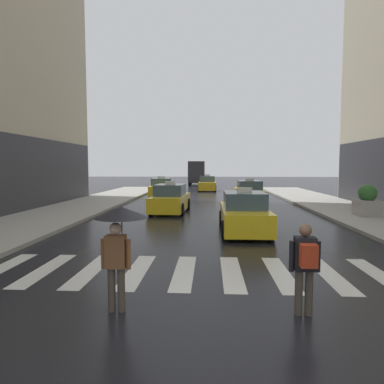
# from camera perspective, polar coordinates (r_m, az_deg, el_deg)

# --- Properties ---
(ground_plane) EXTENTS (160.00, 160.00, 0.00)m
(ground_plane) POSITION_cam_1_polar(r_m,az_deg,el_deg) (5.76, 2.56, -23.08)
(ground_plane) COLOR black
(crosswalk_markings) EXTENTS (11.30, 2.80, 0.01)m
(crosswalk_markings) POSITION_cam_1_polar(r_m,az_deg,el_deg) (8.53, 2.76, -13.70)
(crosswalk_markings) COLOR silver
(crosswalk_markings) RESTS_ON ground
(taxi_lead) EXTENTS (1.93, 4.54, 1.80)m
(taxi_lead) POSITION_cam_1_polar(r_m,az_deg,el_deg) (13.68, 8.99, -3.74)
(taxi_lead) COLOR yellow
(taxi_lead) RESTS_ON ground
(taxi_second) EXTENTS (2.13, 4.63, 1.80)m
(taxi_second) POSITION_cam_1_polar(r_m,az_deg,el_deg) (19.31, -3.75, -1.31)
(taxi_second) COLOR yellow
(taxi_second) RESTS_ON ground
(taxi_third) EXTENTS (2.00, 4.57, 1.80)m
(taxi_third) POSITION_cam_1_polar(r_m,az_deg,el_deg) (24.57, 9.88, -0.13)
(taxi_third) COLOR gold
(taxi_third) RESTS_ON ground
(taxi_fourth) EXTENTS (2.09, 4.61, 1.80)m
(taxi_fourth) POSITION_cam_1_polar(r_m,az_deg,el_deg) (29.40, -5.32, 0.66)
(taxi_fourth) COLOR yellow
(taxi_fourth) RESTS_ON ground
(taxi_fifth) EXTENTS (1.96, 4.56, 1.80)m
(taxi_fifth) POSITION_cam_1_polar(r_m,az_deg,el_deg) (36.03, 2.68, 1.37)
(taxi_fifth) COLOR gold
(taxi_fifth) RESTS_ON ground
(box_truck) EXTENTS (2.32, 7.56, 3.35)m
(box_truck) POSITION_cam_1_polar(r_m,az_deg,el_deg) (47.21, 0.85, 3.47)
(box_truck) COLOR #2D2D2D
(box_truck) RESTS_ON ground
(pedestrian_with_umbrella) EXTENTS (0.96, 0.96, 1.94)m
(pedestrian_with_umbrella) POSITION_cam_1_polar(r_m,az_deg,el_deg) (6.13, -12.44, -6.44)
(pedestrian_with_umbrella) COLOR #473D33
(pedestrian_with_umbrella) RESTS_ON ground
(pedestrian_with_backpack) EXTENTS (0.55, 0.43, 1.65)m
(pedestrian_with_backpack) POSITION_cam_1_polar(r_m,az_deg,el_deg) (6.26, 19.02, -11.45)
(pedestrian_with_backpack) COLOR #473D33
(pedestrian_with_backpack) RESTS_ON ground
(planter_mid_block) EXTENTS (1.10, 1.10, 1.60)m
(planter_mid_block) POSITION_cam_1_polar(r_m,az_deg,el_deg) (19.04, 28.08, -1.46)
(planter_mid_block) COLOR #A8A399
(planter_mid_block) RESTS_ON curb_right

